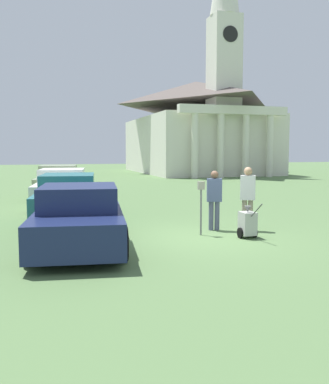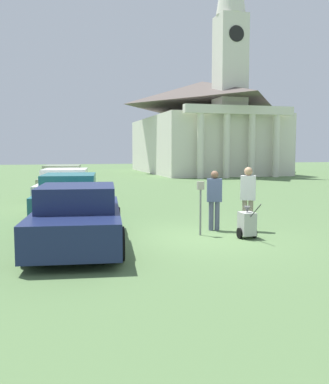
{
  "view_description": "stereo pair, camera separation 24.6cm",
  "coord_description": "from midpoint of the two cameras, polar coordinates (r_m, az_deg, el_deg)",
  "views": [
    {
      "loc": [
        -3.96,
        -10.36,
        2.3
      ],
      "look_at": [
        -0.55,
        1.35,
        1.1
      ],
      "focal_mm": 40.0,
      "sensor_mm": 36.0,
      "label": 1
    },
    {
      "loc": [
        -3.72,
        -10.42,
        2.3
      ],
      "look_at": [
        -0.55,
        1.35,
        1.1
      ],
      "focal_mm": 40.0,
      "sensor_mm": 36.0,
      "label": 2
    }
  ],
  "objects": [
    {
      "name": "parked_car_navy",
      "position": [
        10.38,
        -11.93,
        -3.44
      ],
      "size": [
        2.56,
        5.09,
        1.48
      ],
      "rotation": [
        0.0,
        0.0,
        -0.13
      ],
      "color": "#19234C",
      "rests_on": "ground_plane"
    },
    {
      "name": "parked_car_teal",
      "position": [
        14.17,
        -13.12,
        -0.92
      ],
      "size": [
        2.47,
        5.29,
        1.53
      ],
      "rotation": [
        0.0,
        0.0,
        -0.13
      ],
      "color": "#23666B",
      "rests_on": "ground_plane"
    },
    {
      "name": "parked_car_sage",
      "position": [
        21.24,
        -14.19,
        1.23
      ],
      "size": [
        2.47,
        5.03,
        1.57
      ],
      "rotation": [
        0.0,
        0.0,
        -0.13
      ],
      "color": "gray",
      "rests_on": "ground_plane"
    },
    {
      "name": "ground_plane",
      "position": [
        11.31,
        3.97,
        -6.12
      ],
      "size": [
        120.0,
        120.0,
        0.0
      ],
      "primitive_type": "plane",
      "color": "#517042"
    },
    {
      "name": "church",
      "position": [
        43.93,
        4.24,
        9.17
      ],
      "size": [
        11.52,
        17.86,
        22.51
      ],
      "color": "silver",
      "rests_on": "ground_plane"
    },
    {
      "name": "person_supervisor",
      "position": [
        12.38,
        10.48,
        -0.29
      ],
      "size": [
        0.47,
        0.4,
        1.82
      ],
      "rotation": [
        0.0,
        0.0,
        2.63
      ],
      "color": "gray",
      "rests_on": "ground_plane"
    },
    {
      "name": "person_worker",
      "position": [
        12.28,
        6.09,
        -0.6
      ],
      "size": [
        0.47,
        0.34,
        1.71
      ],
      "rotation": [
        0.0,
        0.0,
        2.83
      ],
      "color": "#515670",
      "rests_on": "ground_plane"
    },
    {
      "name": "equipment_cart",
      "position": [
        11.41,
        10.41,
        -4.12
      ],
      "size": [
        0.47,
        0.99,
        1.0
      ],
      "rotation": [
        0.0,
        0.0,
        -0.01
      ],
      "color": "#B2B2AD",
      "rests_on": "ground_plane"
    },
    {
      "name": "parking_meter",
      "position": [
        11.53,
        4.29,
        -0.81
      ],
      "size": [
        0.18,
        0.09,
        1.46
      ],
      "color": "slate",
      "rests_on": "ground_plane"
    },
    {
      "name": "parked_car_white",
      "position": [
        17.68,
        -13.76,
        0.36
      ],
      "size": [
        2.56,
        5.37,
        1.55
      ],
      "rotation": [
        0.0,
        0.0,
        -0.13
      ],
      "color": "silver",
      "rests_on": "ground_plane"
    }
  ]
}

